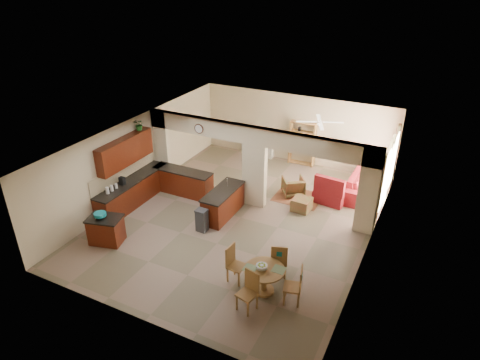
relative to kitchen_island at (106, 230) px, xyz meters
The scene contains 39 objects.
floor 4.20m from the kitchen_island, 45.07° to the left, with size 10.00×10.00×0.00m, color #7E6857.
ceiling 4.81m from the kitchen_island, 45.07° to the left, with size 10.00×10.00×0.00m, color white.
wall_back 8.55m from the kitchen_island, 69.64° to the left, with size 8.00×8.00×0.00m, color beige.
wall_front 3.72m from the kitchen_island, 34.62° to the right, with size 8.00×8.00×0.00m, color beige.
wall_left 3.29m from the kitchen_island, 109.46° to the left, with size 10.00×10.00×0.00m, color beige.
wall_right 7.62m from the kitchen_island, 23.07° to the left, with size 10.00×10.00×0.00m, color beige.
partition_left_pier 4.15m from the kitchen_island, 100.67° to the left, with size 0.60×0.25×2.80m, color beige.
partition_center_pier 4.99m from the kitchen_island, 53.29° to the left, with size 0.80×0.25×2.20m, color beige.
partition_right_pier 7.81m from the kitchen_island, 30.77° to the left, with size 0.60×0.25×2.80m, color beige.
partition_header 5.36m from the kitchen_island, 53.29° to the left, with size 8.00×0.25×0.60m, color beige.
kitchen_counter 2.73m from the kitchen_island, 96.45° to the left, with size 2.52×3.29×1.48m.
upper_cabinets 2.77m from the kitchen_island, 111.84° to the left, with size 0.35×2.40×0.90m, color #481108.
peninsula 3.70m from the kitchen_island, 50.43° to the left, with size 0.70×1.85×0.91m.
wall_clock 4.42m from the kitchen_island, 75.95° to the left, with size 0.34×0.34×0.03m, color #462217.
rug 6.56m from the kitchen_island, 50.62° to the left, with size 1.60×1.30×0.01m, color brown.
fireplace 7.91m from the kitchen_island, 80.15° to the left, with size 1.60×0.35×1.20m.
shelving_unit 8.47m from the kitchen_island, 66.99° to the left, with size 1.00×0.32×1.80m, color olive.
window_a 8.73m from the kitchen_island, 37.23° to the left, with size 0.02×0.90×1.90m, color white.
window_b 9.85m from the kitchen_island, 45.15° to the left, with size 0.02×0.90×1.90m, color white.
glazed_door 9.26m from the kitchen_island, 41.43° to the left, with size 0.02×0.70×2.10m, color white.
drape_a_left 8.35m from the kitchen_island, 34.10° to the left, with size 0.10×0.28×2.30m, color #44241B.
drape_a_right 9.07m from the kitchen_island, 40.41° to the left, with size 0.10×0.28×2.30m, color #44241B.
drape_b_left 9.41m from the kitchen_island, 42.74° to the left, with size 0.10×0.28×2.30m, color #44241B.
drape_b_right 10.25m from the kitchen_island, 47.68° to the left, with size 0.10×0.28×2.30m, color #44241B.
ceiling_fan 7.74m from the kitchen_island, 53.24° to the left, with size 1.00×1.00×0.10m, color white.
kitchen_island is the anchor object (origin of this frame).
teal_bowl 0.51m from the kitchen_island, 147.76° to the right, with size 0.35×0.35×0.17m, color teal.
trash_can 2.83m from the kitchen_island, 38.58° to the left, with size 0.32×0.27×0.68m, color #323235.
dining_table 5.01m from the kitchen_island, ahead, with size 1.03×1.03×0.70m.
fruit_bowl 4.97m from the kitchen_island, ahead, with size 0.28×0.28×0.15m, color #82A523.
sofa 9.03m from the kitchen_island, 46.17° to the left, with size 1.09×2.78×0.81m, color maroon.
chaise 7.48m from the kitchen_island, 45.48° to the left, with size 1.05×0.86×0.42m, color maroon.
armchair 6.49m from the kitchen_island, 52.84° to the left, with size 0.71×0.73×0.67m, color maroon.
ottoman 6.26m from the kitchen_island, 43.46° to the left, with size 0.59×0.59×0.43m, color maroon.
plant 3.78m from the kitchen_island, 106.14° to the left, with size 0.35×0.30×0.39m, color #194813.
chair_north 5.19m from the kitchen_island, ahead, with size 0.54×0.54×1.02m.
chair_east 5.85m from the kitchen_island, ahead, with size 0.51×0.51×1.02m.
chair_south 4.96m from the kitchen_island, ahead, with size 0.51×0.51×1.02m.
chair_west 4.13m from the kitchen_island, ahead, with size 0.46×0.46×1.02m.
Camera 1 is at (5.25, -10.57, 7.44)m, focal length 32.00 mm.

